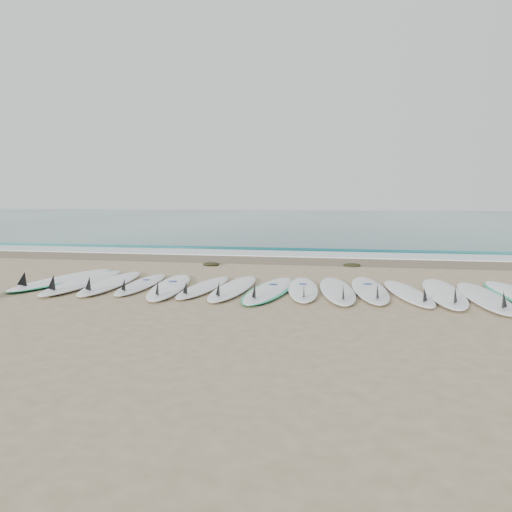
# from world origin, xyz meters

# --- Properties ---
(ground) EXTENTS (120.00, 120.00, 0.00)m
(ground) POSITION_xyz_m (0.00, 0.00, 0.00)
(ground) COLOR tan
(ocean) EXTENTS (120.00, 55.00, 0.03)m
(ocean) POSITION_xyz_m (0.00, 32.50, 0.01)
(ocean) COLOR #215F62
(ocean) RESTS_ON ground
(wet_sand_band) EXTENTS (120.00, 1.80, 0.01)m
(wet_sand_band) POSITION_xyz_m (0.00, 4.10, 0.01)
(wet_sand_band) COLOR brown
(wet_sand_band) RESTS_ON ground
(foam_band) EXTENTS (120.00, 1.40, 0.04)m
(foam_band) POSITION_xyz_m (0.00, 5.50, 0.02)
(foam_band) COLOR silver
(foam_band) RESTS_ON ground
(wave_crest) EXTENTS (120.00, 1.00, 0.10)m
(wave_crest) POSITION_xyz_m (0.00, 7.00, 0.05)
(wave_crest) COLOR #215F62
(wave_crest) RESTS_ON ground
(surfboard_0) EXTENTS (1.01, 2.88, 0.36)m
(surfboard_0) POSITION_xyz_m (-3.95, 0.11, 0.05)
(surfboard_0) COLOR white
(surfboard_0) RESTS_ON ground
(surfboard_1) EXTENTS (0.72, 2.88, 0.37)m
(surfboard_1) POSITION_xyz_m (-3.40, -0.15, 0.06)
(surfboard_1) COLOR white
(surfboard_1) RESTS_ON ground
(surfboard_2) EXTENTS (0.83, 2.73, 0.34)m
(surfboard_2) POSITION_xyz_m (-2.86, -0.11, 0.06)
(surfboard_2) COLOR white
(surfboard_2) RESTS_ON ground
(surfboard_3) EXTENTS (0.65, 2.33, 0.29)m
(surfboard_3) POSITION_xyz_m (-2.29, -0.10, 0.05)
(surfboard_3) COLOR white
(surfboard_3) RESTS_ON ground
(surfboard_4) EXTENTS (0.96, 2.68, 0.34)m
(surfboard_4) POSITION_xyz_m (-1.69, -0.28, 0.06)
(surfboard_4) COLOR white
(surfboard_4) RESTS_ON ground
(surfboard_5) EXTENTS (0.61, 2.31, 0.29)m
(surfboard_5) POSITION_xyz_m (-1.12, -0.18, 0.05)
(surfboard_5) COLOR white
(surfboard_5) RESTS_ON ground
(surfboard_6) EXTENTS (0.58, 2.55, 0.32)m
(surfboard_6) POSITION_xyz_m (-0.59, -0.19, 0.06)
(surfboard_6) COLOR white
(surfboard_6) RESTS_ON ground
(surfboard_7) EXTENTS (0.84, 2.65, 0.33)m
(surfboard_7) POSITION_xyz_m (0.03, -0.21, 0.05)
(surfboard_7) COLOR white
(surfboard_7) RESTS_ON ground
(surfboard_8) EXTENTS (0.76, 2.43, 0.31)m
(surfboard_8) POSITION_xyz_m (0.58, -0.04, 0.05)
(surfboard_8) COLOR white
(surfboard_8) RESTS_ON ground
(surfboard_9) EXTENTS (0.86, 2.63, 0.33)m
(surfboard_9) POSITION_xyz_m (1.14, -0.06, 0.06)
(surfboard_9) COLOR white
(surfboard_9) RESTS_ON ground
(surfboard_10) EXTENTS (0.77, 2.65, 0.33)m
(surfboard_10) POSITION_xyz_m (1.67, 0.10, 0.06)
(surfboard_10) COLOR white
(surfboard_10) RESTS_ON ground
(surfboard_11) EXTENTS (0.90, 2.43, 0.30)m
(surfboard_11) POSITION_xyz_m (2.27, -0.07, 0.05)
(surfboard_11) COLOR white
(surfboard_11) RESTS_ON ground
(surfboard_12) EXTENTS (0.62, 2.78, 0.35)m
(surfboard_12) POSITION_xyz_m (2.83, 0.01, 0.06)
(surfboard_12) COLOR white
(surfboard_12) RESTS_ON ground
(surfboard_13) EXTENTS (0.60, 2.66, 0.34)m
(surfboard_13) POSITION_xyz_m (3.38, -0.24, 0.06)
(surfboard_13) COLOR white
(surfboard_13) RESTS_ON ground
(seaweed_near) EXTENTS (0.41, 0.32, 0.08)m
(seaweed_near) POSITION_xyz_m (-1.85, 2.86, 0.04)
(seaweed_near) COLOR black
(seaweed_near) RESTS_ON ground
(seaweed_far) EXTENTS (0.40, 0.31, 0.08)m
(seaweed_far) POSITION_xyz_m (1.38, 3.31, 0.04)
(seaweed_far) COLOR black
(seaweed_far) RESTS_ON ground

